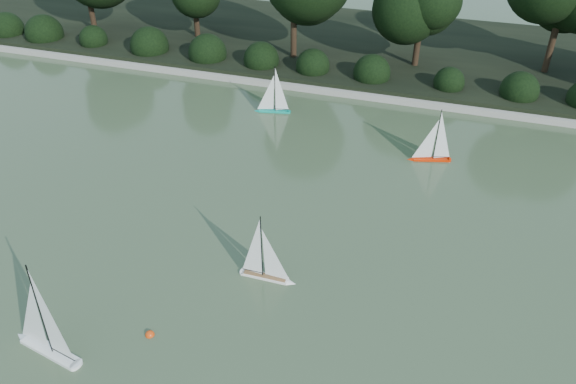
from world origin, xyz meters
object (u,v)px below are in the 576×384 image
at_px(sailboat_white_b, 269,269).
at_px(sailboat_teal, 271,104).
at_px(race_buoy, 150,335).
at_px(sailboat_white_a, 41,336).
at_px(sailboat_orange, 429,152).

distance_m(sailboat_white_b, sailboat_teal, 6.98).
bearing_deg(race_buoy, sailboat_white_b, 53.34).
xyz_separation_m(sailboat_teal, race_buoy, (0.90, -8.48, -0.23)).
bearing_deg(sailboat_white_a, sailboat_white_b, 43.34).
height_order(sailboat_white_a, sailboat_teal, sailboat_white_a).
distance_m(sailboat_orange, race_buoy, 8.03).
distance_m(sailboat_orange, sailboat_teal, 4.79).
relative_size(sailboat_orange, race_buoy, 9.64).
relative_size(sailboat_white_b, race_buoy, 9.67).
relative_size(sailboat_white_b, sailboat_teal, 1.02).
height_order(sailboat_white_b, race_buoy, sailboat_white_b).
xyz_separation_m(sailboat_white_a, race_buoy, (1.43, 0.78, -0.30)).
relative_size(sailboat_orange, sailboat_teal, 1.01).
height_order(sailboat_orange, sailboat_teal, sailboat_orange).
height_order(sailboat_white_a, race_buoy, sailboat_white_a).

